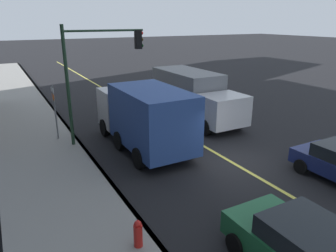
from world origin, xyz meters
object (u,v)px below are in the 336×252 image
street_sign_post (55,109)px  fire_hydrant (138,236)px  truck_blue (145,115)px  traffic_light_mast (98,64)px  car_green (304,248)px  truck_gray (194,94)px

street_sign_post → fire_hydrant: 9.55m
truck_blue → traffic_light_mast: 3.29m
truck_blue → traffic_light_mast: size_ratio=1.15×
car_green → traffic_light_mast: traffic_light_mast is taller
car_green → street_sign_post: size_ratio=1.33×
traffic_light_mast → fire_hydrant: (-8.29, 1.68, -3.48)m
car_green → fire_hydrant: size_ratio=4.06×
traffic_light_mast → street_sign_post: size_ratio=2.00×
street_sign_post → fire_hydrant: bearing=-178.2°
street_sign_post → traffic_light_mast: bearing=-120.6°
street_sign_post → fire_hydrant: size_ratio=3.06×
car_green → truck_blue: 9.29m
car_green → traffic_light_mast: (10.97, 1.45, 3.17)m
fire_hydrant → car_green: bearing=-130.5°
car_green → truck_blue: size_ratio=0.58×
truck_gray → fire_hydrant: (-9.44, 7.93, -1.08)m
car_green → truck_gray: 13.05m
car_green → street_sign_post: 12.65m
truck_blue → truck_gray: (2.86, -4.66, -0.08)m
truck_blue → fire_hydrant: bearing=153.6°
truck_gray → fire_hydrant: size_ratio=7.69×
truck_gray → traffic_light_mast: 6.79m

